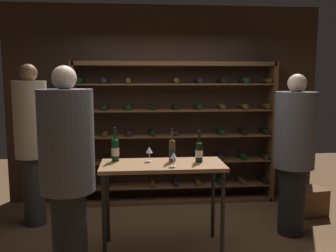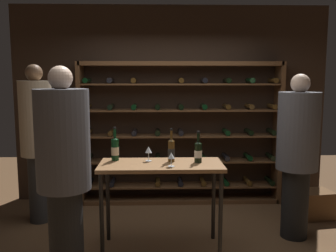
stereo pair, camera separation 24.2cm
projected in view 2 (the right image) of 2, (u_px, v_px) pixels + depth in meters
ground_plane at (176, 246)px, 4.05m from camera, size 9.34×9.34×0.00m
back_wall at (171, 104)px, 5.51m from camera, size 4.67×0.10×2.91m
wine_rack at (181, 133)px, 5.36m from camera, size 2.97×0.32×2.09m
tasting_table at (161, 174)px, 3.87m from camera, size 1.31×0.57×0.95m
person_bystander_red_print at (297, 149)px, 4.14m from camera, size 0.47×0.47×1.90m
person_bystander_dark_jacket at (37, 136)px, 4.61m from camera, size 0.41×0.41×2.02m
person_host_in_suit at (64, 164)px, 3.30m from camera, size 0.49×0.49×1.96m
wine_crate at (313, 204)px, 4.85m from camera, size 0.53×0.41×0.36m
wine_bottle_green_slim at (115, 149)px, 3.98m from camera, size 0.08×0.08×0.37m
wine_bottle_red_label at (171, 150)px, 3.92m from camera, size 0.07×0.07×0.36m
wine_bottle_amber_reserve at (198, 152)px, 3.89m from camera, size 0.08×0.08×0.34m
wine_glass_stemmed_right at (171, 156)px, 3.70m from camera, size 0.07×0.07×0.15m
wine_glass_stemmed_left at (149, 150)px, 3.95m from camera, size 0.07×0.07×0.16m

